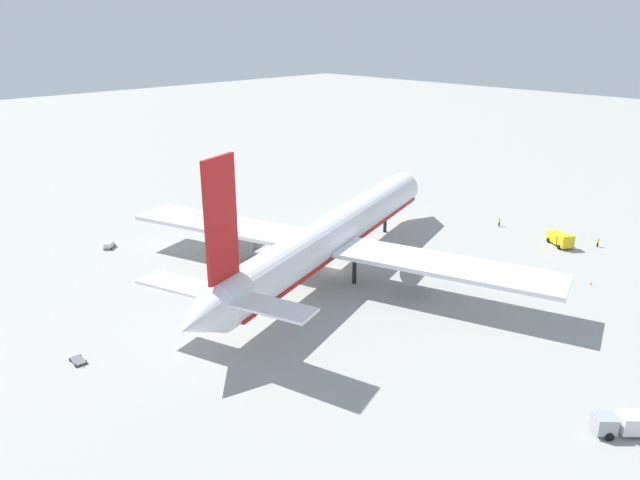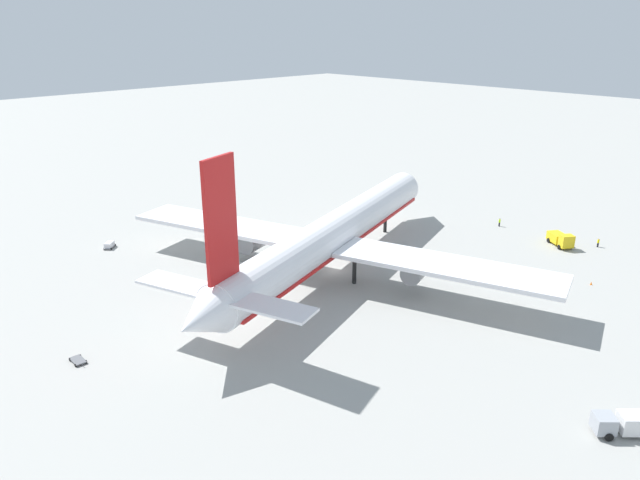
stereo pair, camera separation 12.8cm
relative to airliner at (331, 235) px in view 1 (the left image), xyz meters
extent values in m
plane|color=#9E9E99|center=(1.34, 0.35, -6.99)|extent=(600.00, 600.00, 0.00)
cylinder|color=white|center=(1.34, 0.35, 0.17)|extent=(65.61, 26.50, 6.73)
cone|color=white|center=(35.70, 11.20, 0.17)|extent=(7.12, 7.91, 6.60)
cone|color=white|center=(-33.66, -10.70, 0.17)|extent=(8.34, 8.13, 6.40)
cube|color=red|center=(-28.54, -9.09, 11.42)|extent=(5.87, 2.28, 15.77)
cube|color=white|center=(-31.10, -2.63, 1.52)|extent=(7.76, 12.62, 0.36)
cube|color=white|center=(-26.93, -15.85, 1.52)|extent=(7.76, 12.62, 0.36)
cube|color=white|center=(-8.13, 19.29, -0.84)|extent=(19.15, 36.18, 0.70)
cylinder|color=slate|center=(-5.59, 14.57, -3.21)|extent=(6.12, 5.40, 4.04)
cube|color=white|center=(4.46, -20.60, -0.84)|extent=(19.15, 36.18, 0.70)
cylinder|color=slate|center=(3.83, -15.28, -2.89)|extent=(6.30, 4.91, 3.40)
cylinder|color=black|center=(23.60, 7.38, -5.09)|extent=(0.70, 0.70, 3.79)
cylinder|color=black|center=(-3.45, 4.46, -5.09)|extent=(0.70, 0.70, 3.79)
cylinder|color=black|center=(-0.22, -5.77, -5.09)|extent=(0.70, 0.70, 3.79)
cube|color=red|center=(1.34, 0.35, -1.68)|extent=(62.97, 25.37, 0.50)
cube|color=#999EA5|center=(-10.35, -50.74, -5.61)|extent=(3.04, 3.04, 1.85)
cube|color=silver|center=(-7.69, -53.41, -5.55)|extent=(4.62, 4.63, 1.98)
cube|color=black|center=(-10.86, -50.22, -5.15)|extent=(1.37, 1.36, 0.81)
cylinder|color=black|center=(-10.98, -51.67, -6.54)|extent=(0.85, 0.85, 0.90)
cylinder|color=black|center=(-9.41, -50.11, -6.54)|extent=(0.85, 0.85, 0.90)
cube|color=yellow|center=(40.58, -23.45, -5.34)|extent=(3.06, 2.89, 2.40)
cube|color=yellow|center=(42.43, -20.75, -5.69)|extent=(4.15, 4.49, 1.69)
cube|color=black|center=(40.23, -23.98, -4.74)|extent=(1.75, 1.23, 1.05)
cylinder|color=black|center=(41.70, -24.00, -6.54)|extent=(0.75, 0.91, 0.90)
cylinder|color=black|center=(39.67, -22.61, -6.54)|extent=(0.75, 0.91, 0.90)
cylinder|color=black|center=(43.89, -20.80, -6.54)|extent=(0.75, 0.91, 0.90)
cylinder|color=black|center=(41.85, -19.41, -6.54)|extent=(0.75, 0.91, 0.90)
cube|color=gray|center=(-21.65, 38.71, -6.71)|extent=(3.03, 2.92, 0.15)
cylinder|color=#333338|center=(-20.38, 39.85, -6.71)|extent=(0.50, 0.46, 0.08)
cube|color=silver|center=(-21.65, 38.71, -6.23)|extent=(2.60, 2.52, 0.82)
cylinder|color=black|center=(-21.32, 39.94, -6.79)|extent=(0.38, 0.36, 0.40)
cylinder|color=black|center=(-20.39, 38.90, -6.79)|extent=(0.38, 0.36, 0.40)
cylinder|color=black|center=(-22.92, 38.51, -6.79)|extent=(0.38, 0.36, 0.40)
cylinder|color=black|center=(-21.98, 37.47, -6.79)|extent=(0.38, 0.36, 0.40)
cube|color=#595B60|center=(-43.92, 2.38, -6.71)|extent=(1.50, 2.52, 0.15)
cylinder|color=#333338|center=(-43.98, 0.85, -6.71)|extent=(0.10, 0.60, 0.08)
cylinder|color=black|center=(-43.25, 1.41, -6.79)|extent=(0.14, 0.40, 0.40)
cylinder|color=black|center=(-44.65, 1.47, -6.79)|extent=(0.14, 0.40, 0.40)
cylinder|color=black|center=(-43.18, 3.29, -6.79)|extent=(0.14, 0.40, 0.40)
cylinder|color=black|center=(-44.58, 3.35, -6.79)|extent=(0.14, 0.40, 0.40)
cylinder|color=black|center=(46.29, -27.27, -6.56)|extent=(0.36, 0.36, 0.86)
cylinder|color=yellow|center=(46.29, -27.27, -5.81)|extent=(0.45, 0.45, 0.64)
sphere|color=tan|center=(46.29, -27.27, -5.37)|extent=(0.23, 0.23, 0.23)
cylinder|color=black|center=(43.90, -7.38, -6.55)|extent=(0.38, 0.38, 0.88)
cylinder|color=#B2F219|center=(43.90, -7.38, -5.78)|extent=(0.47, 0.47, 0.66)
sphere|color=#8C6647|center=(43.90, -7.38, -5.34)|extent=(0.24, 0.24, 0.24)
cone|color=orange|center=(27.49, -33.83, -6.71)|extent=(0.36, 0.36, 0.55)
camera|label=1|loc=(-69.09, -67.57, 34.33)|focal=33.86mm
camera|label=2|loc=(-68.99, -67.66, 34.33)|focal=33.86mm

